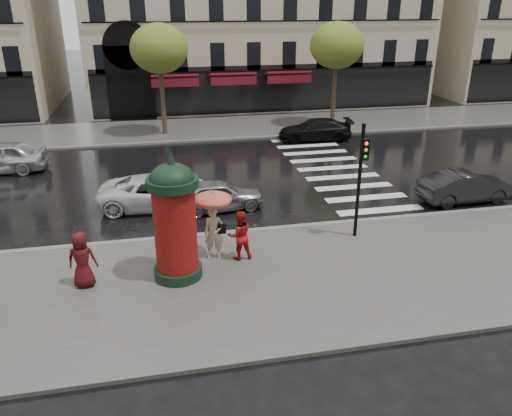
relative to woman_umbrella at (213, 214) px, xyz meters
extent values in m
plane|color=black|center=(1.07, -1.20, -1.64)|extent=(160.00, 160.00, 0.00)
cube|color=#474744|center=(1.07, -1.70, -1.58)|extent=(90.00, 7.00, 0.12)
cube|color=#474744|center=(1.07, 17.80, -1.58)|extent=(90.00, 6.00, 0.12)
cube|color=slate|center=(1.07, 1.80, -1.57)|extent=(90.00, 0.25, 0.14)
cube|color=slate|center=(1.07, 14.80, -1.57)|extent=(90.00, 0.25, 0.14)
cube|color=silver|center=(7.07, 8.40, -1.63)|extent=(3.60, 11.75, 0.01)
cylinder|color=#38281C|center=(-0.93, 16.80, 0.96)|extent=(0.28, 0.28, 5.20)
ellipsoid|color=#466820|center=(-0.93, 16.80, 3.56)|extent=(3.40, 3.40, 2.89)
cylinder|color=#38281C|center=(10.07, 16.80, 0.96)|extent=(0.28, 0.28, 5.20)
ellipsoid|color=#466820|center=(10.07, 16.80, 3.56)|extent=(3.40, 3.40, 2.89)
imported|color=beige|center=(0.00, 0.00, -0.65)|extent=(0.68, 0.49, 1.72)
cylinder|color=black|center=(0.00, 0.00, -0.08)|extent=(0.02, 0.02, 1.09)
ellipsoid|color=red|center=(0.00, 0.00, 0.50)|extent=(1.20, 1.20, 0.42)
cone|color=black|center=(0.00, 0.00, 0.74)|extent=(0.04, 0.04, 0.09)
cube|color=black|center=(0.25, -0.07, -0.48)|extent=(0.25, 0.11, 0.32)
imported|color=red|center=(0.79, -0.22, -0.70)|extent=(0.84, 0.68, 1.64)
imported|color=#4A0E11|center=(-3.92, -0.94, -0.67)|extent=(0.88, 0.62, 1.69)
cylinder|color=black|center=(-1.23, -0.93, -1.36)|extent=(1.44, 1.44, 0.31)
cylinder|color=maroon|center=(-1.23, -0.93, 0.08)|extent=(1.24, 1.24, 2.58)
cylinder|color=black|center=(-1.23, -0.93, 1.48)|extent=(1.49, 1.49, 0.26)
ellipsoid|color=black|center=(-1.23, -0.93, 1.58)|extent=(1.28, 1.28, 0.90)
cone|color=black|center=(-1.23, -0.93, 2.25)|extent=(0.21, 0.21, 0.46)
cylinder|color=black|center=(5.07, 0.60, 0.49)|extent=(0.12, 0.12, 4.02)
cube|color=black|center=(5.07, 0.38, 1.70)|extent=(0.25, 0.18, 0.70)
imported|color=#9F9FA3|center=(0.67, 4.23, -1.01)|extent=(3.82, 1.86, 1.26)
imported|color=black|center=(10.92, 3.00, -0.99)|extent=(3.98, 1.50, 1.30)
imported|color=silver|center=(-1.60, 4.93, -0.97)|extent=(4.99, 2.74, 1.33)
imported|color=black|center=(7.87, 13.80, -1.00)|extent=(4.53, 2.28, 1.26)
camera|label=1|loc=(-1.62, -14.28, 6.21)|focal=35.00mm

